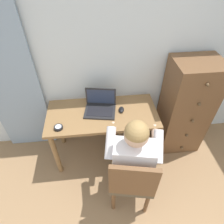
{
  "coord_description": "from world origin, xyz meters",
  "views": [
    {
      "loc": [
        -0.29,
        0.27,
        2.21
      ],
      "look_at": [
        -0.13,
        1.74,
        0.82
      ],
      "focal_mm": 31.09,
      "sensor_mm": 36.0,
      "label": 1
    }
  ],
  "objects_px": {
    "person_seated": "(133,153)",
    "desk_clock": "(58,128)",
    "desk": "(102,120)",
    "chair": "(132,180)",
    "computer_mouse": "(121,110)",
    "dresser": "(185,108)",
    "laptop": "(100,106)"
  },
  "relations": [
    {
      "from": "person_seated",
      "to": "desk_clock",
      "type": "relative_size",
      "value": 13.12
    },
    {
      "from": "person_seated",
      "to": "desk",
      "type": "bearing_deg",
      "value": 116.58
    },
    {
      "from": "chair",
      "to": "computer_mouse",
      "type": "xyz_separation_m",
      "value": [
        -0.01,
        0.71,
        0.26
      ]
    },
    {
      "from": "dresser",
      "to": "chair",
      "type": "relative_size",
      "value": 1.46
    },
    {
      "from": "desk",
      "to": "dresser",
      "type": "height_order",
      "value": "dresser"
    },
    {
      "from": "desk",
      "to": "person_seated",
      "type": "xyz_separation_m",
      "value": [
        0.26,
        -0.52,
        0.05
      ]
    },
    {
      "from": "computer_mouse",
      "to": "desk_clock",
      "type": "distance_m",
      "value": 0.71
    },
    {
      "from": "desk",
      "to": "dresser",
      "type": "distance_m",
      "value": 1.02
    },
    {
      "from": "laptop",
      "to": "person_seated",
      "type": "bearing_deg",
      "value": -64.6
    },
    {
      "from": "person_seated",
      "to": "desk_clock",
      "type": "height_order",
      "value": "person_seated"
    },
    {
      "from": "person_seated",
      "to": "laptop",
      "type": "bearing_deg",
      "value": 115.4
    },
    {
      "from": "desk",
      "to": "computer_mouse",
      "type": "height_order",
      "value": "computer_mouse"
    },
    {
      "from": "desk",
      "to": "person_seated",
      "type": "distance_m",
      "value": 0.58
    },
    {
      "from": "person_seated",
      "to": "computer_mouse",
      "type": "bearing_deg",
      "value": 94.23
    },
    {
      "from": "dresser",
      "to": "person_seated",
      "type": "relative_size",
      "value": 1.06
    },
    {
      "from": "desk",
      "to": "laptop",
      "type": "distance_m",
      "value": 0.17
    },
    {
      "from": "person_seated",
      "to": "desk_clock",
      "type": "bearing_deg",
      "value": 155.08
    },
    {
      "from": "computer_mouse",
      "to": "person_seated",
      "type": "bearing_deg",
      "value": -74.36
    },
    {
      "from": "desk",
      "to": "laptop",
      "type": "height_order",
      "value": "laptop"
    },
    {
      "from": "dresser",
      "to": "person_seated",
      "type": "bearing_deg",
      "value": -141.72
    },
    {
      "from": "desk",
      "to": "chair",
      "type": "xyz_separation_m",
      "value": [
        0.23,
        -0.7,
        -0.13
      ]
    },
    {
      "from": "chair",
      "to": "desk_clock",
      "type": "bearing_deg",
      "value": 143.3
    },
    {
      "from": "computer_mouse",
      "to": "desk",
      "type": "bearing_deg",
      "value": -164.21
    },
    {
      "from": "dresser",
      "to": "laptop",
      "type": "height_order",
      "value": "dresser"
    },
    {
      "from": "dresser",
      "to": "desk_clock",
      "type": "height_order",
      "value": "dresser"
    },
    {
      "from": "laptop",
      "to": "desk_clock",
      "type": "xyz_separation_m",
      "value": [
        -0.45,
        -0.24,
        -0.04
      ]
    },
    {
      "from": "desk",
      "to": "computer_mouse",
      "type": "xyz_separation_m",
      "value": [
        0.22,
        0.02,
        0.13
      ]
    },
    {
      "from": "dresser",
      "to": "person_seated",
      "type": "distance_m",
      "value": 0.97
    },
    {
      "from": "dresser",
      "to": "computer_mouse",
      "type": "xyz_separation_m",
      "value": [
        -0.8,
        -0.07,
        0.11
      ]
    },
    {
      "from": "laptop",
      "to": "desk_clock",
      "type": "height_order",
      "value": "laptop"
    },
    {
      "from": "dresser",
      "to": "chair",
      "type": "distance_m",
      "value": 1.12
    },
    {
      "from": "laptop",
      "to": "computer_mouse",
      "type": "relative_size",
      "value": 3.78
    }
  ]
}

